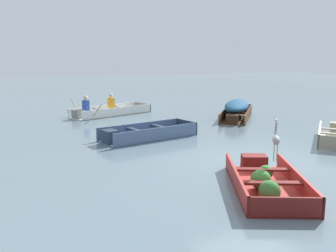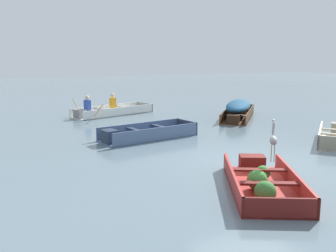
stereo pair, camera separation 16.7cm
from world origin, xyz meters
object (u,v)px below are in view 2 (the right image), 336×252
skiff_dark_varnish_near_moored (238,108)px  skiff_slate_blue_mid_moored (145,134)px  rowboat_white_with_crew (109,111)px  heron_on_dinghy (273,139)px  dinghy_red_foreground (261,182)px

skiff_dark_varnish_near_moored → skiff_slate_blue_mid_moored: size_ratio=1.03×
skiff_dark_varnish_near_moored → rowboat_white_with_crew: (-4.57, 3.06, -0.24)m
heron_on_dinghy → skiff_slate_blue_mid_moored: bearing=99.7°
skiff_dark_varnish_near_moored → heron_on_dinghy: bearing=-120.9°
dinghy_red_foreground → heron_on_dinghy: size_ratio=3.52×
heron_on_dinghy → rowboat_white_with_crew: bearing=92.8°
dinghy_red_foreground → skiff_slate_blue_mid_moored: dinghy_red_foreground is taller
skiff_dark_varnish_near_moored → heron_on_dinghy: (-4.08, -6.83, 0.46)m
rowboat_white_with_crew → heron_on_dinghy: (0.48, -9.89, 0.70)m
dinghy_red_foreground → heron_on_dinghy: (0.46, 0.25, 0.74)m
dinghy_red_foreground → rowboat_white_with_crew: size_ratio=0.79×
dinghy_red_foreground → skiff_dark_varnish_near_moored: size_ratio=0.91×
skiff_slate_blue_mid_moored → heron_on_dinghy: size_ratio=3.78×
skiff_dark_varnish_near_moored → skiff_slate_blue_mid_moored: (-4.91, -1.99, -0.28)m
dinghy_red_foreground → skiff_slate_blue_mid_moored: 5.10m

